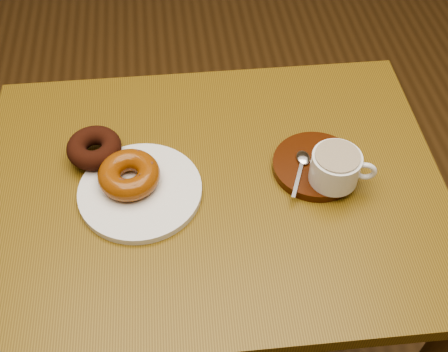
{
  "coord_description": "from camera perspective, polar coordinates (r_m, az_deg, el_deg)",
  "views": [
    {
      "loc": [
        -0.06,
        -0.81,
        1.49
      ],
      "look_at": [
        0.01,
        -0.21,
        0.76
      ],
      "focal_mm": 45.0,
      "sensor_mm": 36.0,
      "label": 1
    }
  ],
  "objects": [
    {
      "name": "saucer",
      "position": [
        0.99,
        9.3,
        1.03
      ],
      "size": [
        0.18,
        0.18,
        0.02
      ],
      "primitive_type": "cylinder",
      "rotation": [
        0.0,
        0.0,
        0.19
      ],
      "color": "#3A1708",
      "rests_on": "cafe_table"
    },
    {
      "name": "coffee_cup",
      "position": [
        0.94,
        11.33,
        0.88
      ],
      "size": [
        0.11,
        0.08,
        0.06
      ],
      "rotation": [
        0.0,
        0.0,
        -0.33
      ],
      "color": "white",
      "rests_on": "saucer"
    },
    {
      "name": "teaspoon",
      "position": [
        0.97,
        7.94,
        1.44
      ],
      "size": [
        0.05,
        0.1,
        0.01
      ],
      "rotation": [
        0.0,
        0.0,
        -0.39
      ],
      "color": "silver",
      "rests_on": "saucer"
    },
    {
      "name": "ground",
      "position": [
        1.69,
        -1.24,
        -11.31
      ],
      "size": [
        6.0,
        6.0,
        0.0
      ],
      "primitive_type": "plane",
      "color": "#4F3519",
      "rests_on": "ground"
    },
    {
      "name": "donut_plate",
      "position": [
        0.95,
        -8.51,
        -1.52
      ],
      "size": [
        0.24,
        0.24,
        0.01
      ],
      "primitive_type": "cylinder",
      "rotation": [
        0.0,
        0.0,
        0.16
      ],
      "color": "white",
      "rests_on": "cafe_table"
    },
    {
      "name": "donut_cinnamon",
      "position": [
        1.0,
        -13.05,
        2.82
      ],
      "size": [
        0.1,
        0.1,
        0.03
      ],
      "primitive_type": "torus",
      "rotation": [
        0.0,
        0.0,
        -0.1
      ],
      "color": "black",
      "rests_on": "donut_plate"
    },
    {
      "name": "donut_caramel",
      "position": [
        0.94,
        -9.63,
        0.12
      ],
      "size": [
        0.13,
        0.13,
        0.04
      ],
      "rotation": [
        0.0,
        0.0,
        0.31
      ],
      "color": "#83420E",
      "rests_on": "donut_plate"
    },
    {
      "name": "cafe_table",
      "position": [
        1.05,
        -1.09,
        -4.95
      ],
      "size": [
        0.81,
        0.61,
        0.74
      ],
      "rotation": [
        0.0,
        0.0,
        -0.02
      ],
      "color": "brown",
      "rests_on": "ground"
    }
  ]
}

